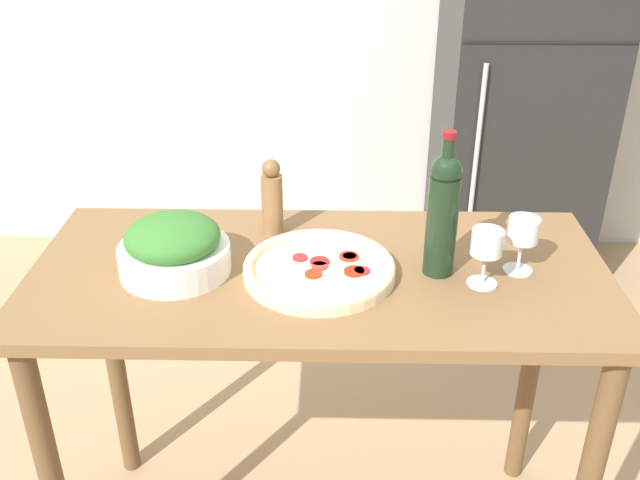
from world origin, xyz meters
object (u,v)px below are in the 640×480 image
Objects in this scene: wine_bottle at (443,212)px; salad_bowl at (174,248)px; wine_glass_near at (487,246)px; refrigerator at (518,111)px; pepper_mill at (272,199)px; wine_glass_far at (523,233)px; homemade_pizza at (320,269)px.

wine_bottle is 0.63m from salad_bowl.
salad_bowl is (-0.72, 0.04, -0.04)m from wine_glass_near.
refrigerator reaches higher than wine_bottle.
wine_glass_near is 0.72m from salad_bowl.
wine_bottle is at bearing -109.47° from refrigerator.
refrigerator is at bearing 54.91° from pepper_mill.
salad_bowl is at bearing -126.95° from refrigerator.
refrigerator is 1.95m from salad_bowl.
pepper_mill is at bearing 42.44° from salad_bowl.
refrigerator is 8.00× the size of pepper_mill.
wine_glass_far is 0.82m from salad_bowl.
wine_glass_near is (0.10, -0.05, -0.06)m from wine_bottle.
refrigerator is 1.67m from pepper_mill.
wine_glass_near is at bearing -25.52° from pepper_mill.
wine_bottle is 0.20m from wine_glass_far.
wine_bottle reaches higher than homemade_pizza.
homemade_pizza is at bearing -2.11° from salad_bowl.
homemade_pizza is (-0.38, 0.03, -0.08)m from wine_glass_near.
wine_glass_near is 0.12m from wine_glass_far.
refrigerator reaches higher than pepper_mill.
wine_bottle reaches higher than wine_glass_far.
wine_glass_far is (0.10, 0.06, 0.00)m from wine_glass_near.
wine_bottle is at bearing 4.92° from homemade_pizza.
wine_bottle is 1.33× the size of salad_bowl.
wine_glass_far is at bearing -103.00° from refrigerator.
pepper_mill is 0.79× the size of salad_bowl.
refrigerator is 1.67m from wine_glass_near.
wine_glass_far is (0.19, 0.01, -0.06)m from wine_bottle.
homemade_pizza is at bearing -117.77° from refrigerator.
wine_glass_far is at bearing 4.22° from homemade_pizza.
refrigerator reaches higher than wine_glass_far.
pepper_mill is at bearing 154.48° from wine_glass_near.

